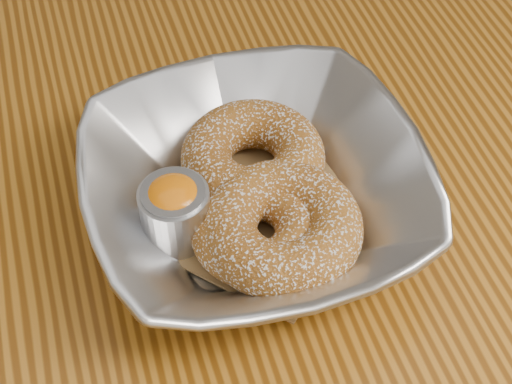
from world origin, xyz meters
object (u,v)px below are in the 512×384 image
object	(u,v)px
donut_back	(253,157)
donut_extra	(256,231)
ramekin	(175,210)
donut_front	(281,228)
table	(219,302)
serving_bowl	(256,191)

from	to	relation	value
donut_back	donut_extra	size ratio (longest dim) A/B	1.19
ramekin	donut_back	bearing A→B (deg)	28.96
donut_extra	ramekin	size ratio (longest dim) A/B	1.72
donut_front	ramekin	bearing A→B (deg)	154.49
donut_front	donut_extra	world-z (taller)	donut_front
donut_front	ramekin	size ratio (longest dim) A/B	2.16
table	donut_front	xyz separation A→B (m)	(0.04, -0.03, 0.13)
serving_bowl	donut_front	world-z (taller)	serving_bowl
table	donut_front	bearing A→B (deg)	-37.54
serving_bowl	donut_extra	xyz separation A→B (m)	(-0.01, -0.03, -0.00)
serving_bowl	donut_extra	world-z (taller)	serving_bowl
table	ramekin	bearing A→B (deg)	178.85
donut_extra	serving_bowl	bearing A→B (deg)	72.54
donut_back	donut_extra	world-z (taller)	donut_back
serving_bowl	ramekin	xyz separation A→B (m)	(-0.06, -0.00, 0.01)
donut_back	donut_extra	distance (m)	0.07
serving_bowl	donut_back	world-z (taller)	serving_bowl
donut_front	table	bearing A→B (deg)	142.46
donut_extra	ramekin	bearing A→B (deg)	151.86
serving_bowl	ramekin	size ratio (longest dim) A/B	4.65
table	donut_front	size ratio (longest dim) A/B	10.29
serving_bowl	donut_front	bearing A→B (deg)	-78.48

